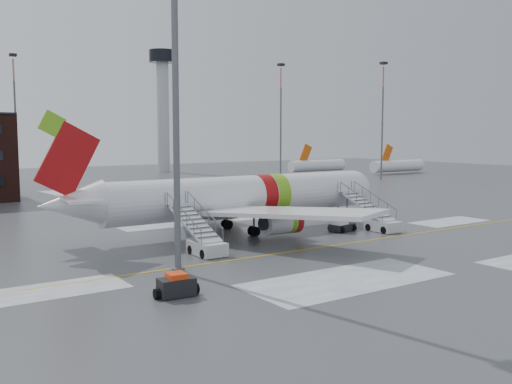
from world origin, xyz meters
TOP-DOWN VIEW (x-y plane):
  - ground at (0.00, 0.00)m, footprint 260.00×260.00m
  - airliner at (-2.55, 8.96)m, footprint 35.03×32.97m
  - airstair_fwd at (9.55, 2.43)m, footprint 2.05×7.70m
  - airstair_aft at (-9.74, 2.43)m, footprint 2.05×7.70m
  - pushback_tug at (6.19, 3.89)m, footprint 2.73×2.21m
  - baggage_tractor at (-16.75, -7.28)m, footprint 2.70×1.39m
  - light_mast_near at (-14.05, -2.00)m, footprint 1.20×1.20m
  - control_tower at (30.00, 95.00)m, footprint 6.40×6.40m
  - light_mast_far_ne at (42.00, 62.00)m, footprint 1.20×1.20m
  - light_mast_far_n at (-8.00, 78.00)m, footprint 1.20×1.20m
  - light_mast_far_e at (58.00, 48.00)m, footprint 1.20×1.20m
  - distant_aircraft at (62.50, 64.00)m, footprint 35.00×18.00m

SIDE VIEW (x-z plane):
  - ground at x=0.00m, z-range 0.00..0.00m
  - distant_aircraft at x=62.50m, z-range -4.00..4.00m
  - baggage_tractor at x=-16.75m, z-range -0.10..1.28m
  - pushback_tug at x=6.19m, z-range -0.08..1.37m
  - airstair_fwd at x=9.55m, z-range -0.68..2.81m
  - airstair_aft at x=-9.74m, z-range -0.68..2.81m
  - airliner at x=-2.55m, z-range -2.17..9.01m
  - light_mast_near at x=-14.05m, z-range 0.46..24.46m
  - light_mast_far_ne at x=42.00m, z-range 1.71..25.96m
  - light_mast_far_n at x=-8.00m, z-range 1.71..25.96m
  - light_mast_far_e at x=58.00m, z-range 1.71..25.96m
  - control_tower at x=30.00m, z-range 3.75..33.75m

